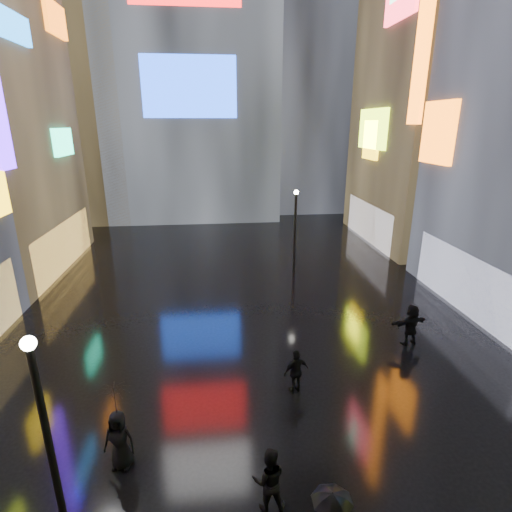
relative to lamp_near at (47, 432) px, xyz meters
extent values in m
plane|color=black|center=(4.94, 12.96, -2.94)|extent=(140.00, 140.00, 0.00)
cube|color=#FFC659|center=(-6.16, 18.96, -1.44)|extent=(0.20, 10.00, 3.00)
cube|color=#18DA98|center=(-5.91, 20.78, 4.97)|extent=(0.25, 3.00, 1.71)
cube|color=blue|center=(-5.91, 15.57, 10.66)|extent=(0.25, 4.84, 1.37)
cube|color=orange|center=(-5.91, 22.66, 12.36)|extent=(0.25, 3.32, 1.94)
cube|color=white|center=(16.04, 9.96, -1.44)|extent=(0.20, 9.00, 3.00)
cube|color=orange|center=(15.79, 14.08, 5.64)|extent=(0.25, 2.99, 3.26)
cube|color=orange|center=(15.79, 16.96, 11.06)|extent=(0.25, 1.40, 10.00)
cube|color=black|center=(20.94, 22.96, 11.06)|extent=(10.00, 12.00, 28.00)
cube|color=white|center=(16.04, 22.96, -1.44)|extent=(0.20, 9.00, 3.00)
cube|color=#BDF218|center=(15.79, 23.28, 5.71)|extent=(0.25, 4.92, 2.91)
cube|color=#F2B30C|center=(15.79, 23.40, 4.90)|extent=(0.25, 2.63, 2.87)
cube|color=#194CFF|center=(1.94, 29.86, 9.06)|extent=(8.00, 0.20, 5.00)
cube|color=black|center=(13.94, 38.96, 14.06)|extent=(12.00, 12.00, 34.00)
cube|color=black|center=(-9.06, 34.96, 10.06)|extent=(10.00, 10.00, 26.00)
cylinder|color=black|center=(0.00, 0.00, -0.44)|extent=(0.16, 0.16, 5.00)
sphere|color=white|center=(0.00, 0.00, 2.11)|extent=(0.30, 0.30, 0.30)
cylinder|color=black|center=(8.70, 16.81, -0.44)|extent=(0.16, 0.16, 5.00)
sphere|color=white|center=(8.70, 16.81, 2.11)|extent=(0.30, 0.30, 0.30)
imported|color=black|center=(4.74, 0.20, -2.08)|extent=(0.88, 0.71, 1.74)
imported|color=black|center=(6.31, 4.57, -2.12)|extent=(1.05, 0.70, 1.65)
imported|color=black|center=(0.86, 1.90, -2.07)|extent=(0.94, 0.70, 1.75)
imported|color=black|center=(11.83, 7.23, -2.03)|extent=(1.76, 0.87, 1.82)
imported|color=black|center=(5.70, -1.58, -0.89)|extent=(0.80, 0.80, 0.68)
imported|color=black|center=(0.86, 1.90, -0.77)|extent=(1.27, 1.26, 0.83)
camera|label=1|loc=(3.63, -7.16, 6.12)|focal=28.00mm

